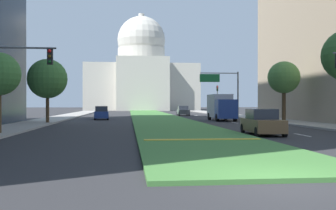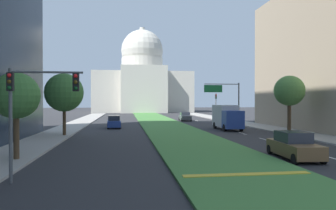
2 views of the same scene
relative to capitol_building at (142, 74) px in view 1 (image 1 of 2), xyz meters
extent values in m
plane|color=#2B2B2D|center=(0.00, -53.21, -10.88)|extent=(260.00, 260.00, 0.00)
cube|color=#427A38|center=(0.00, -58.60, -10.81)|extent=(7.08, 97.10, 0.14)
cube|color=gold|center=(0.00, -96.31, -10.72)|extent=(6.37, 0.50, 0.04)
cube|color=silver|center=(7.54, -92.31, -10.88)|extent=(0.16, 2.40, 0.01)
cube|color=silver|center=(7.54, -81.67, -10.88)|extent=(0.16, 2.40, 0.01)
cube|color=silver|center=(7.54, -75.78, -10.88)|extent=(0.16, 2.40, 0.01)
cube|color=silver|center=(7.54, -68.11, -10.88)|extent=(0.16, 2.40, 0.01)
cube|color=silver|center=(7.54, -51.65, -10.88)|extent=(0.16, 2.40, 0.01)
cube|color=#9E9991|center=(-13.53, -64.00, -10.81)|extent=(4.00, 97.10, 0.15)
cube|color=#9E9991|center=(13.53, -64.00, -10.81)|extent=(4.00, 97.10, 0.15)
cube|color=beige|center=(0.00, 0.74, -4.10)|extent=(33.08, 18.70, 13.56)
cube|color=beige|center=(0.00, -10.61, -3.43)|extent=(14.56, 4.00, 14.92)
cylinder|color=beige|center=(0.00, 0.74, 5.25)|extent=(14.26, 14.26, 5.16)
sphere|color=beige|center=(0.00, 0.74, 10.37)|extent=(14.52, 14.52, 14.52)
cylinder|color=beige|center=(0.00, 0.74, 16.90)|extent=(1.80, 1.80, 3.00)
cylinder|color=#515456|center=(-9.43, -95.96, -5.83)|extent=(3.20, 0.10, 0.10)
cube|color=black|center=(-8.15, -95.96, -6.28)|extent=(0.28, 0.24, 0.84)
sphere|color=red|center=(-8.15, -96.10, -6.00)|extent=(0.18, 0.18, 0.18)
sphere|color=#4C380F|center=(-8.15, -96.10, -6.28)|extent=(0.18, 0.18, 0.18)
sphere|color=#0F4219|center=(-8.15, -96.10, -6.56)|extent=(0.18, 0.18, 0.18)
cylinder|color=#515456|center=(11.03, -52.70, -8.28)|extent=(0.16, 0.16, 5.20)
cube|color=black|center=(11.03, -52.70, -6.28)|extent=(0.28, 0.24, 0.84)
sphere|color=red|center=(11.03, -52.84, -6.00)|extent=(0.18, 0.18, 0.18)
sphere|color=#4C380F|center=(11.03, -52.84, -6.28)|extent=(0.18, 0.18, 0.18)
sphere|color=#0F4219|center=(11.03, -52.84, -6.56)|extent=(0.18, 0.18, 0.18)
cylinder|color=#515456|center=(11.23, -64.39, -7.63)|extent=(0.20, 0.20, 6.50)
cylinder|color=#515456|center=(8.55, -64.39, -4.58)|extent=(5.36, 0.12, 0.12)
cube|color=#146033|center=(7.21, -64.44, -5.28)|extent=(2.80, 0.08, 1.10)
cylinder|color=#4C3823|center=(-12.27, -76.31, -9.12)|extent=(0.34, 0.34, 3.52)
sphere|color=#3D7033|center=(-12.27, -76.31, -6.25)|extent=(4.04, 4.04, 4.04)
cylinder|color=#4C3823|center=(12.77, -76.66, -8.90)|extent=(0.42, 0.42, 3.97)
sphere|color=#4C7F3D|center=(12.77, -76.66, -5.96)|extent=(3.47, 3.47, 3.47)
cube|color=brown|center=(4.98, -91.75, -10.25)|extent=(2.19, 4.80, 0.84)
cube|color=#282D38|center=(4.99, -91.57, -9.49)|extent=(1.81, 2.35, 0.68)
cylinder|color=black|center=(5.73, -93.70, -10.56)|extent=(0.26, 0.65, 0.64)
cylinder|color=black|center=(3.99, -93.59, -10.56)|extent=(0.26, 0.65, 0.64)
cylinder|color=black|center=(5.96, -89.91, -10.56)|extent=(0.26, 0.65, 0.64)
cylinder|color=black|center=(4.23, -89.81, -10.56)|extent=(0.26, 0.65, 0.64)
cube|color=navy|center=(-7.46, -66.36, -10.25)|extent=(1.97, 4.36, 0.83)
cube|color=#282D38|center=(-7.45, -66.53, -9.49)|extent=(1.65, 2.13, 0.68)
cylinder|color=black|center=(-8.34, -64.71, -10.56)|extent=(0.25, 0.65, 0.64)
cylinder|color=black|center=(-6.75, -64.63, -10.56)|extent=(0.25, 0.65, 0.64)
cylinder|color=black|center=(-8.16, -68.09, -10.56)|extent=(0.25, 0.65, 0.64)
cylinder|color=black|center=(-6.57, -68.00, -10.56)|extent=(0.25, 0.65, 0.64)
cube|color=#4C5156|center=(5.31, -51.71, -10.27)|extent=(1.94, 4.18, 0.79)
cube|color=#282D38|center=(5.31, -51.55, -9.55)|extent=(1.66, 2.03, 0.65)
cylinder|color=black|center=(6.11, -53.35, -10.56)|extent=(0.24, 0.65, 0.64)
cylinder|color=black|center=(4.43, -53.31, -10.56)|extent=(0.24, 0.65, 0.64)
cylinder|color=black|center=(6.19, -50.12, -10.56)|extent=(0.24, 0.65, 0.64)
cylinder|color=black|center=(4.51, -50.07, -10.56)|extent=(0.24, 0.65, 0.64)
cube|color=navy|center=(7.27, -73.19, -9.43)|extent=(2.30, 2.00, 2.20)
cube|color=#B2B2B7|center=(7.27, -69.99, -9.08)|extent=(2.30, 4.40, 2.80)
cylinder|color=black|center=(8.32, -73.19, -10.43)|extent=(0.30, 0.90, 0.90)
cylinder|color=black|center=(6.22, -73.19, -10.43)|extent=(0.30, 0.90, 0.90)
cylinder|color=black|center=(8.32, -68.89, -10.43)|extent=(0.30, 0.90, 0.90)
cylinder|color=black|center=(6.22, -68.89, -10.43)|extent=(0.30, 0.90, 0.90)
camera|label=1|loc=(-4.03, -116.99, -8.75)|focal=41.32mm
camera|label=2|loc=(-5.89, -111.24, -7.16)|focal=34.31mm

